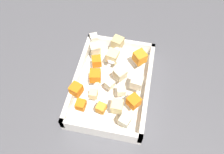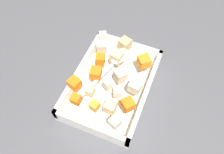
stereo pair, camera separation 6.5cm
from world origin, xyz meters
TOP-DOWN VIEW (x-y plane):
  - ground_plane at (0.00, 0.00)m, footprint 4.00×4.00m
  - baking_dish at (-0.02, -0.01)m, footprint 0.31×0.22m
  - carrot_chunk_corner_sw at (-0.06, -0.06)m, footprint 0.03×0.03m
  - carrot_chunk_back_center at (0.04, -0.10)m, footprint 0.04×0.04m
  - carrot_chunk_far_right at (0.08, -0.02)m, footprint 0.03×0.03m
  - carrot_chunk_mid_right at (0.08, -0.07)m, footprint 0.03×0.03m
  - carrot_chunk_corner_ne at (0.05, 0.06)m, footprint 0.04×0.04m
  - carrot_chunk_far_left at (-0.01, -0.06)m, footprint 0.04×0.04m
  - carrot_chunk_near_spoon at (-0.10, 0.06)m, footprint 0.05×0.05m
  - potato_chunk_heap_side at (0.02, 0.02)m, footprint 0.03×0.03m
  - potato_chunk_under_handle at (-0.11, -0.08)m, footprint 0.04×0.04m
  - potato_chunk_center at (0.05, -0.05)m, footprint 0.02×0.02m
  - potato_chunk_near_left at (-0.09, -0.02)m, footprint 0.04×0.04m
  - potato_chunk_front_center at (0.01, -0.01)m, footprint 0.03×0.03m
  - potato_chunk_mid_left at (-0.03, 0.01)m, footprint 0.04×0.04m
  - potato_chunk_heap_top at (-0.14, -0.02)m, footprint 0.04×0.04m
  - potato_chunk_corner_nw at (0.11, 0.05)m, footprint 0.03×0.03m
  - potato_chunk_rim_edge at (0.07, 0.02)m, footprint 0.03×0.03m
  - parsnip_chunk_corner_se at (-0.01, 0.06)m, footprint 0.04×0.04m
  - parsnip_chunk_near_right at (-0.15, -0.10)m, footprint 0.03×0.03m
  - serving_spoon at (-0.08, -0.02)m, footprint 0.23×0.09m

SIDE VIEW (x-z plane):
  - ground_plane at x=0.00m, z-range 0.00..0.00m
  - baking_dish at x=-0.02m, z-range -0.01..0.04m
  - serving_spoon at x=-0.08m, z-range 0.05..0.07m
  - potato_chunk_center at x=0.05m, z-range 0.05..0.08m
  - potato_chunk_front_center at x=0.01m, z-range 0.05..0.08m
  - potato_chunk_heap_side at x=0.02m, z-range 0.05..0.08m
  - carrot_chunk_far_right at x=0.08m, z-range 0.05..0.08m
  - parsnip_chunk_near_right at x=-0.15m, z-range 0.05..0.08m
  - carrot_chunk_mid_right at x=0.08m, z-range 0.05..0.08m
  - potato_chunk_corner_nw at x=0.11m, z-range 0.05..0.08m
  - carrot_chunk_corner_sw at x=-0.06m, z-range 0.05..0.08m
  - potato_chunk_rim_edge at x=0.07m, z-range 0.05..0.08m
  - carrot_chunk_back_center at x=0.04m, z-range 0.05..0.08m
  - potato_chunk_under_handle at x=-0.11m, z-range 0.05..0.08m
  - carrot_chunk_corner_ne at x=0.05m, z-range 0.05..0.08m
  - potato_chunk_mid_left at x=-0.03m, z-range 0.05..0.08m
  - carrot_chunk_far_left at x=-0.01m, z-range 0.05..0.08m
  - parsnip_chunk_corner_se at x=-0.01m, z-range 0.05..0.08m
  - potato_chunk_heap_top at x=-0.14m, z-range 0.05..0.08m
  - potato_chunk_near_left at x=-0.09m, z-range 0.05..0.09m
  - carrot_chunk_near_spoon at x=-0.10m, z-range 0.05..0.09m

